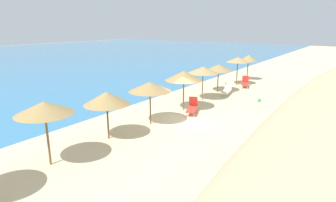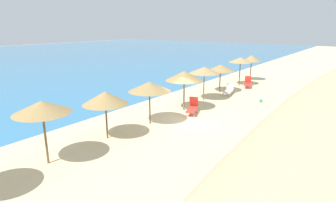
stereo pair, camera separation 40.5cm
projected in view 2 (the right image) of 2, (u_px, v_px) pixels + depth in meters
The scene contains 13 objects.
ground_plane at pixel (186, 120), 18.27m from camera, with size 160.00×160.00×0.00m, color beige.
beach_umbrella_2 at pixel (42, 107), 11.93m from camera, with size 2.41×2.41×2.85m.
beach_umbrella_3 at pixel (105, 98), 14.83m from camera, with size 2.40×2.40×2.58m.
beach_umbrella_4 at pixel (149, 87), 17.07m from camera, with size 2.58×2.58×2.63m.
beach_umbrella_5 at pixel (184, 76), 19.86m from camera, with size 2.66×2.66×2.83m.
beach_umbrella_6 at pixel (204, 70), 22.56m from camera, with size 2.50×2.50×2.73m.
beach_umbrella_7 at pixel (221, 68), 25.48m from camera, with size 2.55×2.55×2.50m.
beach_umbrella_8 at pixel (241, 60), 28.26m from camera, with size 2.34×2.34×2.82m.
beach_umbrella_9 at pixel (252, 58), 30.78m from camera, with size 2.00×2.00×2.79m.
lounge_chair_0 at pixel (229, 90), 24.85m from camera, with size 1.69×0.91×0.97m.
lounge_chair_1 at pixel (192, 107), 19.58m from camera, with size 1.76×1.17×1.07m.
lounge_chair_2 at pixel (248, 83), 27.83m from camera, with size 1.65×1.08×1.06m.
beach_ball at pixel (261, 101), 22.53m from camera, with size 0.26×0.26×0.26m, color green.
Camera 2 is at (-14.71, -9.25, 5.90)m, focal length 30.43 mm.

